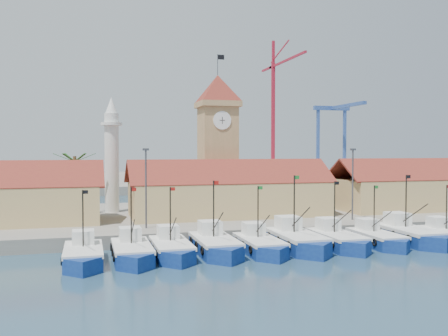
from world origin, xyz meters
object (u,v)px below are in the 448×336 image
object	(u,v)px
minaret	(112,154)
clock_tower	(218,139)
boat_5	(298,242)
boat_0	(83,257)

from	to	relation	value
minaret	clock_tower	bearing A→B (deg)	-7.61
boat_5	minaret	world-z (taller)	minaret
boat_5	boat_0	bearing A→B (deg)	-177.36
boat_0	minaret	xyz separation A→B (m)	(3.78, 26.03, 9.00)
boat_5	minaret	bearing A→B (deg)	125.02
clock_tower	minaret	distance (m)	15.30
boat_5	minaret	xyz separation A→B (m)	(-17.55, 25.05, 8.89)
boat_5	minaret	size ratio (longest dim) A/B	0.66
clock_tower	minaret	world-z (taller)	clock_tower
boat_0	minaret	bearing A→B (deg)	81.73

